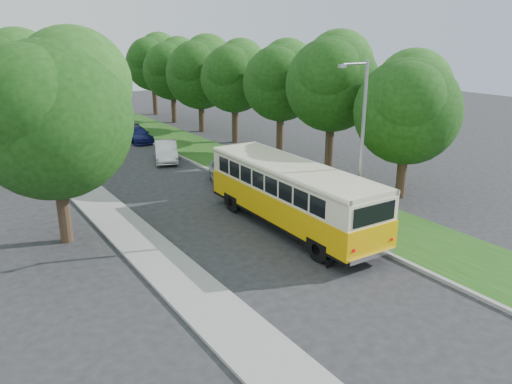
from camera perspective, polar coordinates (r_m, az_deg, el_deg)
ground at (r=23.64m, az=-0.44°, el=-4.88°), size 120.00×120.00×0.00m
curb at (r=29.39m, az=0.17°, el=-0.09°), size 0.20×70.00×0.15m
grass_verge at (r=30.69m, az=3.83°, el=0.64°), size 4.50×70.00×0.13m
sidewalk at (r=25.99m, az=-15.50°, el=-3.26°), size 2.20×70.00×0.12m
treeline at (r=39.40m, az=-11.15°, el=12.89°), size 24.27×41.91×9.46m
lamppost_near at (r=23.02m, az=11.86°, el=5.52°), size 1.71×0.16×8.00m
lamppost_far at (r=35.41m, az=-21.60°, el=8.49°), size 1.71×0.16×7.50m
warning_sign at (r=32.04m, az=-19.19°, el=3.47°), size 0.56×0.10×2.50m
vintage_bus at (r=23.86m, az=4.08°, el=-0.54°), size 3.00×11.00×3.25m
car_silver at (r=31.19m, az=-3.60°, el=2.19°), size 3.14×4.59×1.45m
car_white at (r=37.44m, az=-10.24°, el=4.62°), size 3.03×4.68×1.46m
car_blue at (r=44.60m, az=-13.34°, el=6.40°), size 1.96×4.37×1.24m
car_grey at (r=48.46m, az=-15.11°, el=7.34°), size 2.96×5.72×1.54m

